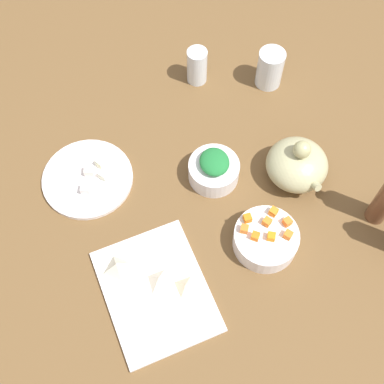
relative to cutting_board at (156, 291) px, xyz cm
name	(u,v)px	position (x,y,z in cm)	size (l,w,h in cm)	color
tabletop	(192,204)	(-17.42, 18.05, -2.00)	(190.00, 190.00, 3.00)	brown
cutting_board	(156,291)	(0.00, 0.00, 0.00)	(29.42, 23.02, 1.00)	silver
plate_tofu	(88,178)	(-35.24, -3.34, 0.10)	(23.48, 23.48, 1.20)	white
bowl_greens	(214,171)	(-21.48, 26.32, 2.33)	(13.07, 13.07, 5.65)	white
bowl_carrots	(266,239)	(0.88, 28.58, 2.22)	(15.54, 15.54, 5.44)	white
teapot	(297,164)	(-12.40, 45.23, 4.94)	(17.28, 15.64, 14.39)	tan
drinking_glass_0	(197,66)	(-52.69, 37.30, 5.00)	(5.74, 5.74, 11.00)	white
drinking_glass_1	(270,68)	(-42.54, 55.17, 5.22)	(7.41, 7.41, 11.43)	white
carrot_cube_0	(271,237)	(1.98, 28.93, 5.84)	(1.80, 1.80, 1.80)	orange
carrot_cube_1	(255,236)	(0.24, 25.67, 5.84)	(1.80, 1.80, 1.80)	orange
carrot_cube_2	(288,235)	(3.34, 32.66, 5.84)	(1.80, 1.80, 1.80)	orange
carrot_cube_3	(267,222)	(-1.73, 29.97, 5.84)	(1.80, 1.80, 1.80)	orange
carrot_cube_4	(287,222)	(0.42, 34.26, 5.84)	(1.80, 1.80, 1.80)	orange
carrot_cube_5	(274,212)	(-3.33, 32.72, 5.84)	(1.80, 1.80, 1.80)	orange
carrot_cube_6	(247,218)	(-4.61, 26.30, 5.84)	(1.80, 1.80, 1.80)	orange
carrot_cube_7	(244,229)	(-2.53, 24.29, 5.84)	(1.80, 1.80, 1.80)	orange
chopped_greens_mound	(214,162)	(-21.48, 26.32, 6.74)	(8.33, 7.48, 3.17)	#217636
tofu_cube_0	(104,175)	(-33.37, 0.71, 1.80)	(2.20, 2.20, 2.20)	#EAECCE
tofu_cube_1	(85,189)	(-31.58, -5.06, 1.80)	(2.20, 2.20, 2.20)	white
tofu_cube_2	(89,171)	(-36.09, -2.36, 1.80)	(2.20, 2.20, 2.20)	silver
tofu_cube_3	(101,163)	(-37.13, 1.39, 1.80)	(2.20, 2.20, 2.20)	#F1F5CB
dumpling_0	(117,266)	(-8.88, -5.83, 2.04)	(5.27, 4.83, 3.08)	beige
dumpling_1	(186,286)	(2.42, 6.55, 1.67)	(4.32, 4.09, 2.35)	beige
dumpling_2	(159,280)	(-1.61, 1.59, 1.79)	(4.82, 4.39, 2.59)	beige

